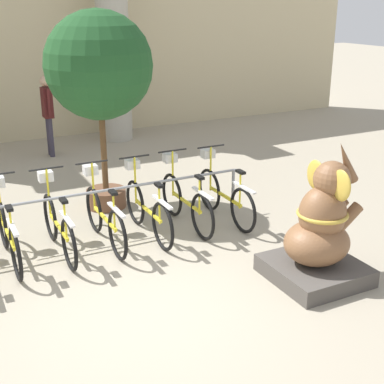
% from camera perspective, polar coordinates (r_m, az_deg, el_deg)
% --- Properties ---
extents(ground_plane, '(60.00, 60.00, 0.00)m').
position_cam_1_polar(ground_plane, '(6.32, -5.20, -11.92)').
color(ground_plane, '#9E937F').
extents(building_facade, '(20.00, 0.20, 6.00)m').
position_cam_1_polar(building_facade, '(13.77, -19.84, 17.38)').
color(building_facade, '#C6B78E').
rests_on(building_facade, ground_plane).
extents(column_right, '(0.96, 0.96, 5.16)m').
position_cam_1_polar(column_right, '(13.36, -8.47, 16.62)').
color(column_right, '#ADA899').
rests_on(column_right, ground_plane).
extents(bike_rack, '(5.21, 0.05, 0.77)m').
position_cam_1_polar(bike_rack, '(7.68, -12.11, -1.12)').
color(bike_rack, gray).
rests_on(bike_rack, ground_plane).
extents(bicycle_2, '(0.48, 1.75, 1.11)m').
position_cam_1_polar(bicycle_2, '(7.49, -19.06, -4.09)').
color(bicycle_2, black).
rests_on(bicycle_2, ground_plane).
extents(bicycle_3, '(0.48, 1.75, 1.11)m').
position_cam_1_polar(bicycle_3, '(7.55, -14.10, -3.38)').
color(bicycle_3, black).
rests_on(bicycle_3, ground_plane).
extents(bicycle_4, '(0.48, 1.75, 1.11)m').
position_cam_1_polar(bicycle_4, '(7.71, -9.36, -2.54)').
color(bicycle_4, black).
rests_on(bicycle_4, ground_plane).
extents(bicycle_5, '(0.48, 1.75, 1.11)m').
position_cam_1_polar(bicycle_5, '(7.91, -4.81, -1.76)').
color(bicycle_5, black).
rests_on(bicycle_5, ground_plane).
extents(bicycle_6, '(0.48, 1.75, 1.11)m').
position_cam_1_polar(bicycle_6, '(8.20, -0.71, -0.87)').
color(bicycle_6, black).
rests_on(bicycle_6, ground_plane).
extents(bicycle_7, '(0.48, 1.75, 1.11)m').
position_cam_1_polar(bicycle_7, '(8.46, 3.45, -0.27)').
color(bicycle_7, black).
rests_on(bicycle_7, ground_plane).
extents(elephant_statue, '(1.10, 1.10, 1.77)m').
position_cam_1_polar(elephant_statue, '(6.78, 13.48, -4.44)').
color(elephant_statue, '#4C4742').
rests_on(elephant_statue, ground_plane).
extents(person_pedestrian, '(0.24, 0.47, 1.79)m').
position_cam_1_polar(person_pedestrian, '(12.27, -15.16, 8.64)').
color(person_pedestrian, '#383342').
rests_on(person_pedestrian, ground_plane).
extents(potted_tree, '(1.71, 1.71, 3.21)m').
position_cam_1_polar(potted_tree, '(8.68, -9.89, 12.77)').
color(potted_tree, brown).
rests_on(potted_tree, ground_plane).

